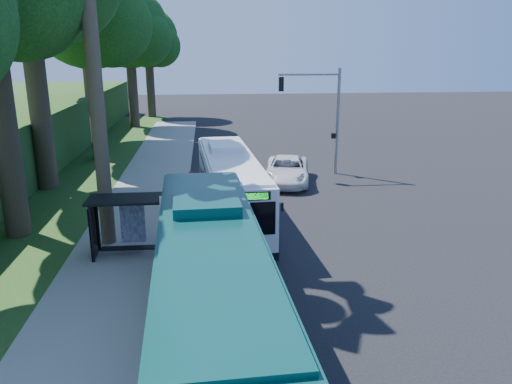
{
  "coord_description": "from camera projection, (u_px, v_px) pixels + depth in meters",
  "views": [
    {
      "loc": [
        -3.79,
        -22.31,
        8.31
      ],
      "look_at": [
        -1.51,
        1.0,
        1.47
      ],
      "focal_mm": 35.0,
      "sensor_mm": 36.0,
      "label": 1
    }
  ],
  "objects": [
    {
      "name": "ground",
      "position": [
        289.0,
        226.0,
        24.0
      ],
      "size": [
        140.0,
        140.0,
        0.0
      ],
      "primitive_type": "plane",
      "color": "black",
      "rests_on": "ground"
    },
    {
      "name": "sidewalk",
      "position": [
        135.0,
        230.0,
        23.3
      ],
      "size": [
        4.5,
        70.0,
        0.12
      ],
      "primitive_type": "cube",
      "color": "gray",
      "rests_on": "ground"
    },
    {
      "name": "red_curb",
      "position": [
        180.0,
        264.0,
        19.69
      ],
      "size": [
        0.25,
        30.0,
        0.13
      ],
      "primitive_type": "cube",
      "color": "maroon",
      "rests_on": "ground"
    },
    {
      "name": "grass_verge",
      "position": [
        42.0,
        202.0,
        27.55
      ],
      "size": [
        8.0,
        70.0,
        0.06
      ],
      "primitive_type": "cube",
      "color": "#234719",
      "rests_on": "ground"
    },
    {
      "name": "bus_shelter",
      "position": [
        123.0,
        215.0,
        20.08
      ],
      "size": [
        3.2,
        1.51,
        2.55
      ],
      "color": "black",
      "rests_on": "ground"
    },
    {
      "name": "stop_sign_pole",
      "position": [
        166.0,
        225.0,
        18.13
      ],
      "size": [
        0.35,
        0.06,
        3.17
      ],
      "color": "gray",
      "rests_on": "ground"
    },
    {
      "name": "traffic_signal_pole",
      "position": [
        323.0,
        108.0,
        32.66
      ],
      "size": [
        4.1,
        0.3,
        7.0
      ],
      "color": "gray",
      "rests_on": "ground"
    },
    {
      "name": "tree_2",
      "position": [
        89.0,
        15.0,
        35.21
      ],
      "size": [
        8.82,
        8.4,
        15.12
      ],
      "color": "#382B1E",
      "rests_on": "ground"
    },
    {
      "name": "tree_3",
      "position": [
        85.0,
        2.0,
        42.25
      ],
      "size": [
        10.08,
        9.6,
        17.28
      ],
      "color": "#382B1E",
      "rests_on": "ground"
    },
    {
      "name": "tree_4",
      "position": [
        130.0,
        32.0,
        50.76
      ],
      "size": [
        8.4,
        8.0,
        14.14
      ],
      "color": "#382B1E",
      "rests_on": "ground"
    },
    {
      "name": "tree_5",
      "position": [
        149.0,
        41.0,
        58.71
      ],
      "size": [
        7.35,
        7.0,
        12.86
      ],
      "color": "#382B1E",
      "rests_on": "ground"
    },
    {
      "name": "white_bus",
      "position": [
        230.0,
        185.0,
        24.82
      ],
      "size": [
        3.25,
        11.74,
        3.46
      ],
      "rotation": [
        0.0,
        0.0,
        0.07
      ],
      "color": "white",
      "rests_on": "ground"
    },
    {
      "name": "teal_bus",
      "position": [
        211.0,
        286.0,
        13.85
      ],
      "size": [
        3.44,
        13.38,
        3.95
      ],
      "rotation": [
        0.0,
        0.0,
        0.05
      ],
      "color": "#0B3E3B",
      "rests_on": "ground"
    },
    {
      "name": "pickup",
      "position": [
        287.0,
        170.0,
        31.5
      ],
      "size": [
        3.73,
        6.21,
        1.61
      ],
      "primitive_type": "imported",
      "rotation": [
        0.0,
        0.0,
        -0.19
      ],
      "color": "white",
      "rests_on": "ground"
    }
  ]
}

